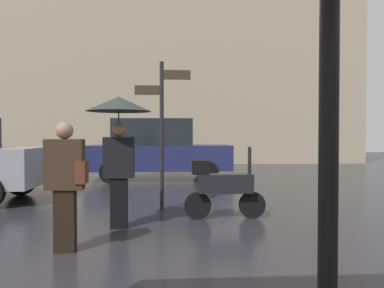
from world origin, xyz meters
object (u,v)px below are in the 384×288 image
(pedestrian_with_umbrella, at_px, (119,124))
(street_signpost, at_px, (162,120))
(pedestrian_with_bag, at_px, (66,178))
(parked_scooter, at_px, (222,186))
(parked_car_right, at_px, (157,149))

(pedestrian_with_umbrella, distance_m, street_signpost, 1.63)
(pedestrian_with_bag, relative_size, street_signpost, 0.56)
(parked_scooter, bearing_deg, pedestrian_with_umbrella, -162.25)
(pedestrian_with_umbrella, distance_m, pedestrian_with_bag, 1.44)
(pedestrian_with_bag, xyz_separation_m, street_signpost, (1.15, 2.64, 0.83))
(parked_car_right, xyz_separation_m, street_signpost, (0.22, -5.11, 0.75))
(pedestrian_with_bag, height_order, parked_car_right, parked_car_right)
(pedestrian_with_bag, distance_m, street_signpost, 3.00)
(pedestrian_with_umbrella, height_order, parked_scooter, pedestrian_with_umbrella)
(pedestrian_with_umbrella, bearing_deg, street_signpost, 108.34)
(parked_scooter, bearing_deg, parked_car_right, 101.18)
(pedestrian_with_umbrella, bearing_deg, parked_scooter, 60.28)
(pedestrian_with_umbrella, xyz_separation_m, parked_scooter, (1.69, 0.56, -1.05))
(pedestrian_with_bag, bearing_deg, parked_car_right, 156.71)
(parked_scooter, relative_size, parked_car_right, 0.31)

